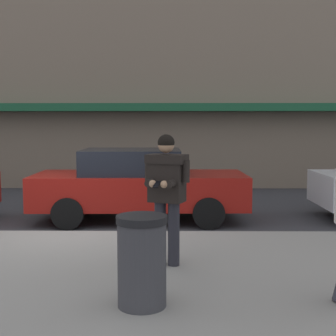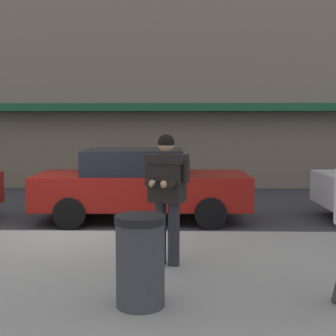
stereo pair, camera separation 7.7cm
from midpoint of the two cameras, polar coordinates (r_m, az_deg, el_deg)
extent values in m
plane|color=#333338|center=(9.04, -12.03, -8.04)|extent=(80.00, 80.00, 0.00)
cube|color=gray|center=(6.14, -8.98, -13.79)|extent=(32.00, 5.30, 0.14)
cube|color=silver|center=(8.92, -5.62, -8.12)|extent=(28.00, 0.12, 0.01)
cube|color=#195133|center=(14.75, -2.85, 7.39)|extent=(26.60, 0.70, 0.24)
cube|color=maroon|center=(10.10, -2.93, -2.65)|extent=(4.54, 1.93, 0.70)
cube|color=black|center=(10.05, -3.97, 0.80)|extent=(2.11, 1.69, 0.52)
cylinder|color=black|center=(11.03, 4.58, -3.82)|extent=(0.65, 0.24, 0.64)
cylinder|color=black|center=(9.35, 5.42, -5.50)|extent=(0.65, 0.24, 0.64)
cylinder|color=black|center=(11.15, -9.89, -3.78)|extent=(0.65, 0.24, 0.64)
cylinder|color=black|center=(9.50, -11.66, -5.41)|extent=(0.65, 0.24, 0.64)
cylinder|color=#23232B|center=(6.47, 1.05, -8.03)|extent=(0.16, 0.16, 0.88)
cylinder|color=#23232B|center=(6.54, -0.60, -7.88)|extent=(0.16, 0.16, 0.88)
cube|color=black|center=(6.37, 0.22, -1.29)|extent=(0.54, 0.45, 0.64)
cube|color=black|center=(6.35, 0.23, 1.13)|extent=(0.61, 0.51, 0.12)
cylinder|color=black|center=(6.26, 2.51, -0.40)|extent=(0.11, 0.11, 0.30)
cylinder|color=black|center=(6.17, 0.93, -1.88)|extent=(0.20, 0.32, 0.10)
sphere|color=tan|center=(6.07, -0.15, -2.01)|extent=(0.10, 0.10, 0.10)
cylinder|color=black|center=(6.47, -1.99, -0.22)|extent=(0.11, 0.11, 0.30)
cylinder|color=black|center=(6.29, -1.58, -1.75)|extent=(0.20, 0.32, 0.10)
sphere|color=tan|center=(6.14, -1.54, -1.93)|extent=(0.10, 0.10, 0.10)
cube|color=black|center=(6.07, -1.00, -2.01)|extent=(0.12, 0.16, 0.07)
sphere|color=tan|center=(6.31, 0.12, 2.83)|extent=(0.22, 0.22, 0.22)
sphere|color=black|center=(6.31, 0.12, 3.10)|extent=(0.23, 0.23, 0.23)
cylinder|color=#38383D|center=(5.08, -2.95, -11.68)|extent=(0.52, 0.52, 0.90)
cylinder|color=black|center=(4.96, -2.98, -6.26)|extent=(0.55, 0.55, 0.08)
camera|label=1|loc=(0.04, -89.65, 0.03)|focal=50.00mm
camera|label=2|loc=(0.04, 90.35, -0.03)|focal=50.00mm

